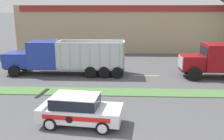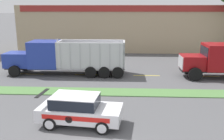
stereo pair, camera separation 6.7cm
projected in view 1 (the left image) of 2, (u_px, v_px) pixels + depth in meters
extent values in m
cube|color=#517F42|center=(99.00, 92.00, 18.34)|extent=(120.00, 1.72, 0.06)
cube|color=yellow|center=(31.00, 74.00, 23.37)|extent=(2.40, 0.14, 0.01)
cube|color=yellow|center=(88.00, 75.00, 23.13)|extent=(2.40, 0.14, 0.01)
cube|color=yellow|center=(146.00, 75.00, 22.89)|extent=(2.40, 0.14, 0.01)
cube|color=yellow|center=(206.00, 76.00, 22.65)|extent=(2.40, 0.14, 0.01)
cube|color=black|center=(65.00, 68.00, 23.27)|extent=(11.07, 1.37, 0.18)
cube|color=#23389E|center=(19.00, 59.00, 23.29)|extent=(2.39, 2.04, 1.32)
cube|color=#B7B7BC|center=(6.00, 59.00, 23.34)|extent=(0.06, 1.74, 1.12)
cube|color=#23389E|center=(45.00, 54.00, 23.04)|extent=(2.63, 2.49, 2.40)
cube|color=black|center=(30.00, 49.00, 23.00)|extent=(0.04, 2.11, 1.08)
cylinder|color=silver|center=(57.00, 47.00, 22.02)|extent=(0.14, 0.14, 1.51)
cube|color=silver|center=(92.00, 66.00, 23.13)|extent=(6.05, 2.49, 0.12)
cube|color=silver|center=(60.00, 54.00, 22.97)|extent=(0.16, 2.49, 2.36)
cube|color=silver|center=(124.00, 54.00, 22.71)|extent=(0.16, 2.49, 2.36)
cube|color=silver|center=(90.00, 56.00, 21.71)|extent=(6.05, 0.16, 2.36)
cube|color=silver|center=(93.00, 52.00, 23.97)|extent=(6.05, 0.16, 2.36)
cube|color=#B2B2B7|center=(60.00, 56.00, 21.73)|extent=(0.10, 0.04, 2.25)
cube|color=#B2B2B7|center=(70.00, 56.00, 21.69)|extent=(0.10, 0.04, 2.25)
cube|color=#B2B2B7|center=(80.00, 56.00, 21.66)|extent=(0.10, 0.04, 2.25)
cube|color=#B2B2B7|center=(90.00, 57.00, 21.62)|extent=(0.10, 0.04, 2.25)
cube|color=#B2B2B7|center=(100.00, 57.00, 21.58)|extent=(0.10, 0.04, 2.25)
cube|color=#B2B2B7|center=(110.00, 57.00, 21.54)|extent=(0.10, 0.04, 2.25)
cube|color=#B2B2B7|center=(120.00, 57.00, 21.50)|extent=(0.10, 0.04, 2.25)
cylinder|color=black|center=(14.00, 71.00, 22.30)|extent=(1.02, 0.30, 1.02)
cylinder|color=black|center=(25.00, 65.00, 24.67)|extent=(1.02, 0.30, 1.02)
cylinder|color=black|center=(118.00, 73.00, 21.89)|extent=(1.02, 0.30, 1.02)
cylinder|color=black|center=(118.00, 66.00, 24.26)|extent=(1.02, 0.30, 1.02)
cylinder|color=black|center=(104.00, 72.00, 21.95)|extent=(1.02, 0.30, 1.02)
cylinder|color=black|center=(106.00, 66.00, 24.32)|extent=(1.02, 0.30, 1.02)
cylinder|color=black|center=(90.00, 72.00, 22.00)|extent=(1.02, 0.30, 1.02)
cylinder|color=black|center=(94.00, 66.00, 24.37)|extent=(1.02, 0.30, 1.02)
cube|color=maroon|center=(192.00, 62.00, 22.06)|extent=(1.95, 2.05, 1.24)
cube|color=#B7B7BC|center=(180.00, 62.00, 22.10)|extent=(0.06, 1.75, 1.05)
cube|color=maroon|center=(219.00, 57.00, 21.84)|extent=(2.63, 2.50, 2.25)
cube|color=black|center=(204.00, 52.00, 21.80)|extent=(0.04, 2.12, 1.01)
cylinder|color=black|center=(195.00, 74.00, 21.06)|extent=(1.15, 0.30, 1.15)
cylinder|color=black|center=(188.00, 68.00, 23.44)|extent=(1.15, 0.30, 1.15)
cube|color=white|center=(81.00, 112.00, 13.12)|extent=(4.51, 2.32, 0.68)
cube|color=black|center=(76.00, 101.00, 13.01)|extent=(2.55, 1.88, 0.56)
cube|color=white|center=(75.00, 96.00, 12.94)|extent=(2.55, 1.88, 0.04)
cube|color=black|center=(42.00, 93.00, 13.20)|extent=(0.36, 1.49, 0.03)
cube|color=red|center=(75.00, 119.00, 12.21)|extent=(3.44, 0.39, 0.24)
cylinder|color=black|center=(69.00, 120.00, 12.27)|extent=(0.37, 0.05, 0.38)
cylinder|color=black|center=(103.00, 128.00, 12.16)|extent=(0.69, 0.27, 0.67)
cylinder|color=silver|center=(102.00, 129.00, 12.05)|extent=(0.47, 0.06, 0.47)
cylinder|color=black|center=(109.00, 113.00, 13.85)|extent=(0.69, 0.27, 0.67)
cylinder|color=silver|center=(109.00, 113.00, 13.95)|extent=(0.47, 0.06, 0.47)
cylinder|color=black|center=(50.00, 124.00, 12.56)|extent=(0.69, 0.27, 0.67)
cylinder|color=silver|center=(49.00, 125.00, 12.46)|extent=(0.47, 0.06, 0.47)
cylinder|color=black|center=(62.00, 110.00, 14.26)|extent=(0.69, 0.27, 0.67)
cylinder|color=silver|center=(63.00, 110.00, 14.36)|extent=(0.47, 0.06, 0.47)
cube|color=tan|center=(135.00, 27.00, 39.02)|extent=(33.08, 12.00, 6.40)
cube|color=maroon|center=(138.00, 9.00, 32.49)|extent=(31.43, 0.10, 0.80)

